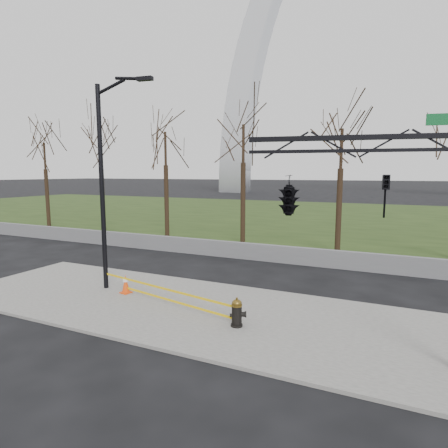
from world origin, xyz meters
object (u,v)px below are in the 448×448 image
at_px(fire_hydrant, 237,313).
at_px(traffic_cone, 126,284).
at_px(traffic_signal_mast, 321,196).
at_px(street_light, 106,173).

relative_size(fire_hydrant, traffic_cone, 1.24).
height_order(traffic_cone, traffic_signal_mast, traffic_signal_mast).
relative_size(street_light, traffic_signal_mast, 1.37).
bearing_deg(traffic_signal_mast, fire_hydrant, 151.33).
height_order(fire_hydrant, traffic_signal_mast, traffic_signal_mast).
distance_m(street_light, traffic_signal_mast, 8.85).
height_order(traffic_cone, street_light, street_light).
bearing_deg(street_light, traffic_signal_mast, -21.61).
bearing_deg(traffic_signal_mast, street_light, 154.89).
relative_size(traffic_cone, street_light, 0.09).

